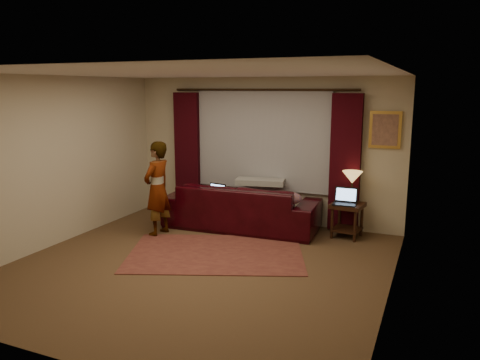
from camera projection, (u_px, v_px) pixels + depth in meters
name	position (u px, v px, depth m)	size (l,w,h in m)	color
floor	(199.00, 266.00, 6.44)	(5.00, 5.00, 0.01)	#523A24
ceiling	(196.00, 73.00, 5.94)	(5.00, 5.00, 0.02)	silver
wall_back	(263.00, 151.00, 8.44)	(5.00, 0.02, 2.60)	beige
wall_front	(56.00, 222.00, 3.94)	(5.00, 0.02, 2.60)	beige
wall_left	(53.00, 162.00, 7.16)	(0.02, 5.00, 2.60)	beige
wall_right	(395.00, 189.00, 5.22)	(0.02, 5.00, 2.60)	beige
sheer_curtain	(262.00, 140.00, 8.35)	(2.50, 0.05, 1.80)	#9999A0
drape_left	(188.00, 153.00, 8.95)	(0.50, 0.14, 2.30)	black
drape_right	(345.00, 163.00, 7.79)	(0.50, 0.14, 2.30)	black
curtain_rod	(262.00, 90.00, 8.14)	(0.04, 0.04, 3.40)	black
picture_frame	(385.00, 130.00, 7.52)	(0.50, 0.04, 0.60)	gold
sofa	(241.00, 198.00, 8.11)	(2.66, 1.15, 1.07)	black
throw_blanket	(260.00, 166.00, 8.18)	(0.85, 0.34, 0.10)	gray
clothing_pile	(287.00, 198.00, 7.62)	(0.50, 0.38, 0.21)	#764E58
laptop_sofa	(213.00, 192.00, 8.03)	(0.33, 0.36, 0.24)	black
area_rug	(216.00, 253.00, 6.93)	(2.54, 1.70, 0.01)	brown
end_table	(347.00, 220.00, 7.64)	(0.49, 0.49, 0.57)	black
tiffany_lamp	(352.00, 187.00, 7.59)	(0.33, 0.33, 0.52)	olive
laptop_table	(345.00, 197.00, 7.48)	(0.36, 0.40, 0.26)	black
person	(157.00, 189.00, 7.70)	(0.46, 0.46, 1.56)	gray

